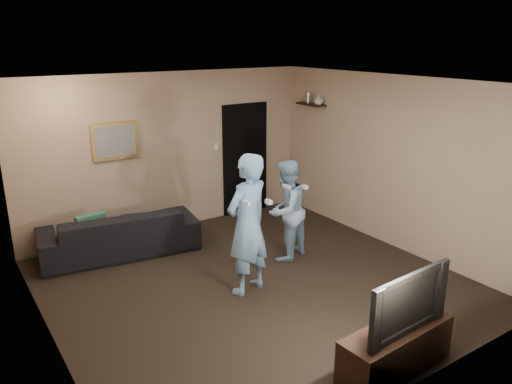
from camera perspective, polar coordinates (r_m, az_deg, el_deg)
ground at (r=6.69m, az=-0.22°, el=-10.42°), size 5.00×5.00×0.00m
ceiling at (r=5.95m, az=-0.24°, el=12.35°), size 5.00×5.00×0.04m
wall_back at (r=8.33m, az=-9.84°, el=4.46°), size 5.00×0.04×2.60m
wall_front at (r=4.47m, az=17.99°, el=-7.54°), size 5.00×0.04×2.60m
wall_left at (r=5.32m, az=-23.34°, el=-4.14°), size 0.04×5.00×2.60m
wall_right at (r=7.82m, az=15.24°, el=3.27°), size 0.04×5.00×2.60m
sofa at (r=7.73m, az=-15.36°, el=-4.45°), size 2.38×1.20×0.67m
throw_pillow at (r=7.57m, az=-18.29°, el=-3.97°), size 0.44×0.18×0.42m
painting_frame at (r=7.93m, az=-15.82°, el=5.64°), size 0.72×0.05×0.57m
painting_canvas at (r=7.90m, az=-15.76°, el=5.61°), size 0.62×0.01×0.47m
doorway at (r=9.04m, az=-1.25°, el=3.77°), size 0.90×0.06×2.00m
light_switch at (r=8.68m, az=-4.64°, el=5.18°), size 0.08×0.02×0.12m
wall_shelf at (r=8.88m, az=6.28°, el=9.93°), size 0.20×0.60×0.03m
shelf_vase at (r=8.71m, az=7.18°, el=10.40°), size 0.18×0.18×0.16m
shelf_figurine at (r=8.92m, az=5.99°, el=10.65°), size 0.06×0.06×0.18m
tv_console at (r=5.20m, az=15.67°, el=-16.86°), size 1.28×0.48×0.45m
television at (r=4.92m, az=16.17°, el=-11.72°), size 1.07×0.20×0.61m
wii_player_left at (r=6.16m, az=-0.97°, el=-3.76°), size 0.75×0.59×1.80m
wii_player_right at (r=7.17m, az=3.43°, el=-2.10°), size 0.86×0.76×1.47m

